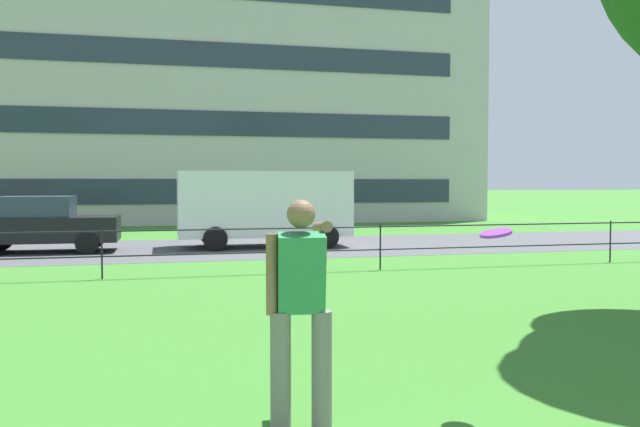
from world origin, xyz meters
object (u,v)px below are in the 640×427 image
object	(u,v)px
person_thrower	(301,306)
panel_van_left	(264,204)
car_black_far_right	(41,224)
apartment_building_background	(212,99)
frisbee	(496,233)

from	to	relation	value
person_thrower	panel_van_left	distance (m)	14.86
car_black_far_right	apartment_building_background	world-z (taller)	apartment_building_background
car_black_far_right	apartment_building_background	xyz separation A→B (m)	(6.02, 16.26, 5.49)
frisbee	panel_van_left	distance (m)	14.65
frisbee	panel_van_left	bearing A→B (deg)	88.35
person_thrower	car_black_far_right	size ratio (longest dim) A/B	0.44
person_thrower	frisbee	size ratio (longest dim) A/B	5.47
car_black_far_right	apartment_building_background	distance (m)	18.18
panel_van_left	apartment_building_background	size ratio (longest dim) A/B	0.19
apartment_building_background	person_thrower	bearing A→B (deg)	-93.61
panel_van_left	frisbee	bearing A→B (deg)	-91.65
car_black_far_right	frisbee	bearing A→B (deg)	-68.39
person_thrower	car_black_far_right	bearing A→B (deg)	105.59
apartment_building_background	car_black_far_right	bearing A→B (deg)	-110.31
person_thrower	apartment_building_background	distance (m)	31.35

